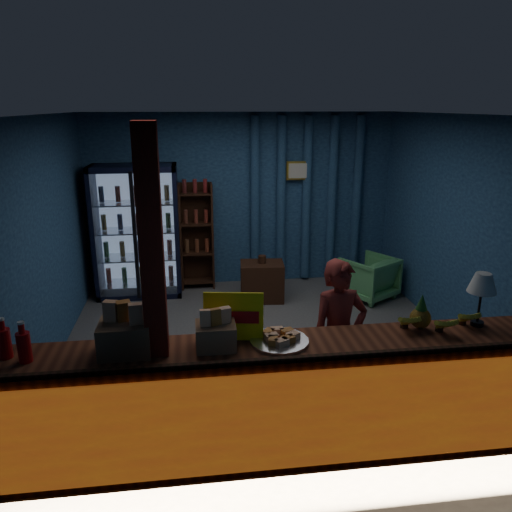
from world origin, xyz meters
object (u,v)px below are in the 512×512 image
Objects in this scene: pastry_tray at (279,339)px; table_lamp at (482,285)px; shopkeeper at (339,338)px; green_chair at (369,277)px.

pastry_tray is 1.71m from table_lamp.
table_lamp is at bearing 3.15° from pastry_tray.
shopkeeper is 2.12× the size of green_chair.
green_chair is (1.26, 2.64, -0.41)m from shopkeeper.
shopkeeper is 3.17× the size of table_lamp.
table_lamp is at bearing -29.36° from shopkeeper.
green_chair is 3.70m from pastry_tray.
pastry_tray is (-0.62, -0.47, 0.26)m from shopkeeper.
green_chair is 3.19m from table_lamp.
shopkeeper is at bearing 33.58° from green_chair.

